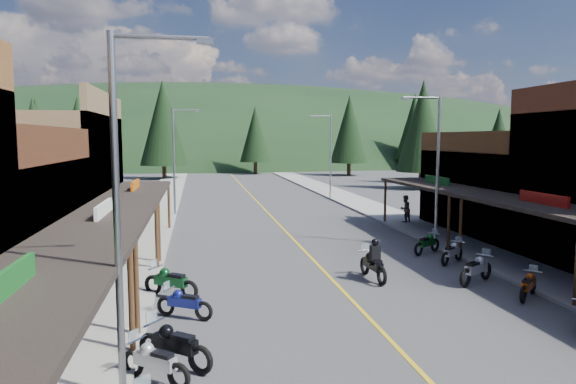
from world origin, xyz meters
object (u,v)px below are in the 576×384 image
pine_8 (34,137)px  bike_east_10 (427,242)px  pine_6 (499,134)px  bike_east_8 (476,268)px  pine_1 (78,129)px  pine_4 (349,129)px  bike_east_7 (528,284)px  bike_east_9 (452,251)px  pedestrian_east_b (405,209)px  pine_2 (163,123)px  streetlight_1 (176,156)px  bike_west_8 (171,280)px  bike_west_6 (175,343)px  pine_5 (414,126)px  pine_10 (93,130)px  pine_11 (423,126)px  pine_9 (428,134)px  bike_west_5 (155,360)px  shop_west_3 (34,182)px  streetlight_3 (329,153)px  streetlight_2 (435,164)px  pine_3 (255,134)px  shop_east_3 (513,192)px  bike_west_7 (184,301)px  streetlight_0 (124,203)px  pine_7 (36,130)px

pine_8 → bike_east_10: bearing=-50.0°
pine_6 → bike_east_8: size_ratio=4.90×
pine_1 → pine_4: size_ratio=1.00×
bike_east_7 → bike_east_10: bike_east_10 is taller
bike_east_9 → pedestrian_east_b: 10.94m
pine_2 → bike_east_10: bearing=-72.7°
streetlight_1 → bike_west_8: size_ratio=3.49×
pine_2 → bike_west_6: (3.95, -62.37, -7.34)m
pine_2 → pine_5: size_ratio=1.00×
pine_10 → pine_11: bearing=-17.5°
pine_8 → bike_east_7: pine_8 is taller
pine_9 → bike_west_5: (-30.48, -50.15, -5.80)m
pine_6 → pine_8: 72.11m
shop_west_3 → bike_west_8: 12.56m
streetlight_3 → bike_west_8: 31.69m
streetlight_2 → pine_3: 58.11m
shop_east_3 → bike_west_7: 23.14m
pine_1 → pine_6: bearing=-4.9°
streetlight_1 → pine_10: size_ratio=0.69×
streetlight_0 → pine_2: (-3.05, 64.00, 3.53)m
pine_10 → bike_east_7: bearing=-64.4°
streetlight_2 → shop_west_3: bearing=171.0°
streetlight_1 → pine_1: size_ratio=0.64×
streetlight_1 → pine_6: (52.95, 42.00, 2.02)m
pine_2 → bike_east_7: pine_2 is taller
shop_west_3 → bike_east_8: size_ratio=4.85×
pine_7 → pine_11: (52.00, -38.00, -0.05)m
bike_west_5 → bike_west_7: (0.58, 4.38, -0.01)m
pine_5 → pine_11: size_ratio=1.13×
bike_west_5 → pine_2: bearing=41.8°
bike_west_7 → pine_11: bearing=-3.6°
pine_2 → pine_9: pine_2 is taller
streetlight_0 → streetlight_3: size_ratio=1.00×
pine_6 → pine_7: bearing=171.3°
pine_8 → bike_east_9: (28.23, -35.45, -5.40)m
streetlight_2 → bike_west_6: streetlight_2 is taller
pine_4 → bike_east_8: (-12.44, -58.71, -6.60)m
pine_9 → pine_11: (-4.00, -7.00, 0.81)m
streetlight_3 → bike_west_6: streetlight_3 is taller
pine_5 → bike_east_8: 76.57m
pine_7 → pedestrian_east_b: (40.41, -60.74, -6.17)m
pine_5 → bike_west_7: 83.32m
pine_4 → streetlight_0: bearing=-110.7°
shop_east_3 → pine_9: (10.25, 33.70, 3.85)m
streetlight_2 → bike_east_8: 7.84m
pine_4 → bike_west_6: pine_4 is taller
pine_4 → bike_east_8: pine_4 is taller
streetlight_1 → bike_east_10: (12.92, -15.37, -3.87)m
pine_7 → bike_west_6: bearing=-72.1°
pine_9 → pine_7: bearing=151.0°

